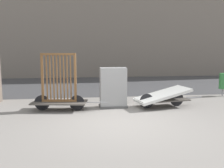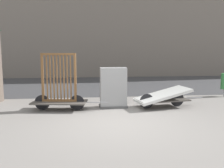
{
  "view_description": "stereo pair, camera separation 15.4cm",
  "coord_description": "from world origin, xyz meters",
  "px_view_note": "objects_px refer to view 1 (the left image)",
  "views": [
    {
      "loc": [
        -1.09,
        -6.78,
        2.07
      ],
      "look_at": [
        0.0,
        1.81,
        0.85
      ],
      "focal_mm": 42.0,
      "sensor_mm": 36.0,
      "label": 1
    },
    {
      "loc": [
        -0.94,
        -6.8,
        2.07
      ],
      "look_at": [
        0.0,
        1.81,
        0.85
      ],
      "focal_mm": 42.0,
      "sensor_mm": 36.0,
      "label": 2
    }
  ],
  "objects_px": {
    "bike_cart_with_mattress": "(162,96)",
    "utility_cabinet": "(113,89)",
    "bike_cart_with_bedframe": "(59,93)",
    "trash_bin": "(223,81)"
  },
  "relations": [
    {
      "from": "bike_cart_with_mattress",
      "to": "utility_cabinet",
      "type": "xyz_separation_m",
      "value": [
        -1.68,
        0.21,
        0.26
      ]
    },
    {
      "from": "utility_cabinet",
      "to": "bike_cart_with_mattress",
      "type": "bearing_deg",
      "value": -7.07
    },
    {
      "from": "bike_cart_with_mattress",
      "to": "utility_cabinet",
      "type": "height_order",
      "value": "utility_cabinet"
    },
    {
      "from": "bike_cart_with_bedframe",
      "to": "utility_cabinet",
      "type": "xyz_separation_m",
      "value": [
        1.8,
        0.21,
        0.06
      ]
    },
    {
      "from": "bike_cart_with_bedframe",
      "to": "trash_bin",
      "type": "relative_size",
      "value": 2.59
    },
    {
      "from": "bike_cart_with_mattress",
      "to": "trash_bin",
      "type": "xyz_separation_m",
      "value": [
        3.23,
        1.73,
        0.25
      ]
    },
    {
      "from": "utility_cabinet",
      "to": "trash_bin",
      "type": "relative_size",
      "value": 1.42
    },
    {
      "from": "utility_cabinet",
      "to": "trash_bin",
      "type": "bearing_deg",
      "value": 17.22
    },
    {
      "from": "trash_bin",
      "to": "bike_cart_with_bedframe",
      "type": "bearing_deg",
      "value": -165.53
    },
    {
      "from": "utility_cabinet",
      "to": "trash_bin",
      "type": "distance_m",
      "value": 5.14
    }
  ]
}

